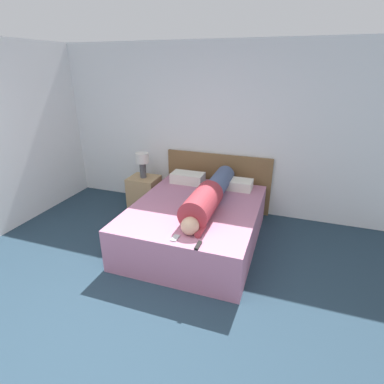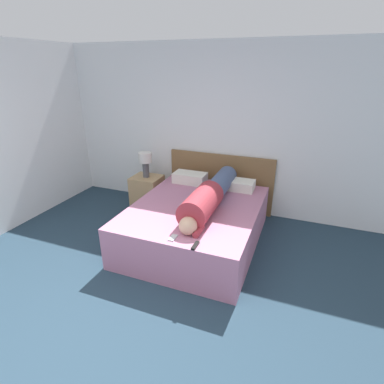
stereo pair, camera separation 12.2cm
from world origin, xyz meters
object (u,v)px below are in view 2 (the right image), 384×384
Objects in this scene: person_lying at (209,196)px; tv_remote at (195,246)px; bed at (196,224)px; pillow_near_headboard at (190,178)px; pillow_second at (238,185)px; nightstand at (147,192)px; cell_phone at (173,238)px; table_lamp at (145,161)px.

person_lying reaches higher than tv_remote.
pillow_near_headboard is at bearing 117.11° from bed.
tv_remote is (-0.05, -1.66, -0.06)m from pillow_second.
person_lying is (1.32, -0.71, 0.43)m from nightstand.
cell_phone is (0.44, -1.60, -0.07)m from pillow_near_headboard.
person_lying reaches higher than nightstand.
table_lamp is at bearing 151.91° from person_lying.
cell_phone is at bearing -97.83° from person_lying.
table_lamp is 0.79m from pillow_near_headboard.
person_lying is (1.32, -0.71, -0.13)m from table_lamp.
tv_remote is (0.16, -0.93, -0.14)m from person_lying.
person_lying is at bearing -105.60° from pillow_second.
table_lamp reaches higher than person_lying.
tv_remote is at bearing -80.21° from person_lying.
pillow_near_headboard is 3.87× the size of cell_phone.
bed is 0.91m from pillow_near_headboard.
person_lying is 11.69× the size of tv_remote.
nightstand reaches higher than bed.
pillow_near_headboard is 3.35× the size of tv_remote.
nightstand is 0.55m from table_lamp.
person_lying is at bearing 99.79° from tv_remote.
nightstand is 1.16× the size of pillow_second.
person_lying is 0.95m from tv_remote.
tv_remote is at bearing -47.80° from nightstand.
bed is 1.02m from tv_remote.
table_lamp reaches higher than pillow_second.
pillow_near_headboard is 1.05× the size of pillow_second.
tv_remote is 0.29m from cell_phone.
table_lamp is at bearing -178.86° from pillow_second.
pillow_near_headboard reaches higher than nightstand.
pillow_near_headboard is (-0.56, 0.74, -0.08)m from person_lying.
cell_phone is (0.05, -0.85, 0.28)m from bed.
tv_remote reaches higher than bed.
person_lying is at bearing -28.09° from table_lamp.
table_lamp is 2.76× the size of tv_remote.
bed is 3.94× the size of pillow_near_headboard.
pillow_near_headboard reaches higher than pillow_second.
table_lamp is 0.24× the size of person_lying.
cell_phone reaches higher than bed.
table_lamp is 2.00m from cell_phone.
bed is 0.46m from person_lying.
table_lamp is 1.54m from pillow_second.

